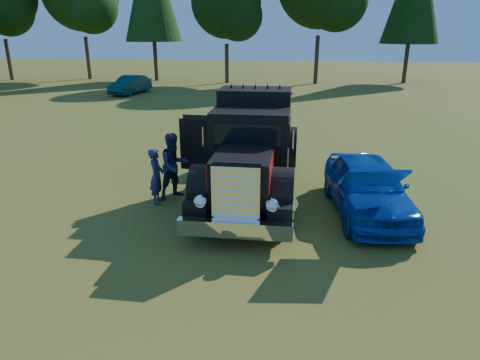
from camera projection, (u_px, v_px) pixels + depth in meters
name	position (u px, v px, depth m)	size (l,w,h in m)	color
ground	(195.00, 217.00, 11.12)	(120.00, 120.00, 0.00)	#41591A
diamond_t_truck	(251.00, 154.00, 12.06)	(3.38, 7.16, 3.00)	black
hotrod_coupe	(367.00, 186.00, 11.11)	(2.24, 4.53, 1.89)	#0F0690
spectator_near	(157.00, 176.00, 11.77)	(0.57, 0.37, 1.56)	#1D2145
spectator_far	(174.00, 166.00, 12.15)	(0.92, 0.71, 1.89)	#1E2F47
distant_teal_car	(130.00, 85.00, 32.24)	(1.43, 4.09, 1.35)	#093038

